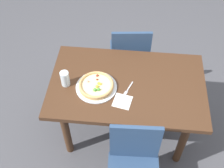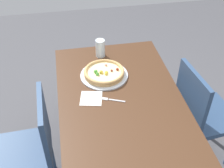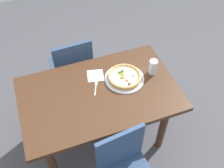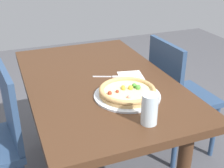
{
  "view_description": "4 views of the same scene",
  "coord_description": "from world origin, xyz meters",
  "views": [
    {
      "loc": [
        -0.02,
        1.55,
        2.59
      ],
      "look_at": [
        0.13,
        0.03,
        0.77
      ],
      "focal_mm": 45.94,
      "sensor_mm": 36.0,
      "label": 1
    },
    {
      "loc": [
        -1.35,
        0.31,
        2.01
      ],
      "look_at": [
        0.13,
        0.03,
        0.77
      ],
      "focal_mm": 45.78,
      "sensor_mm": 36.0,
      "label": 2
    },
    {
      "loc": [
        -0.37,
        -1.34,
        2.46
      ],
      "look_at": [
        0.13,
        0.03,
        0.77
      ],
      "focal_mm": 42.59,
      "sensor_mm": 36.0,
      "label": 3
    },
    {
      "loc": [
        1.47,
        -0.49,
        1.47
      ],
      "look_at": [
        0.13,
        0.03,
        0.77
      ],
      "focal_mm": 47.65,
      "sensor_mm": 36.0,
      "label": 4
    }
  ],
  "objects": [
    {
      "name": "dining_table",
      "position": [
        0.0,
        0.0,
        0.64
      ],
      "size": [
        1.31,
        0.81,
        0.75
      ],
      "color": "#472B19",
      "rests_on": "ground"
    },
    {
      "name": "chair_far",
      "position": [
        -0.1,
        0.62,
        0.49
      ],
      "size": [
        0.42,
        0.42,
        0.89
      ],
      "rotation": [
        0.0,
        0.0,
        0.04
      ],
      "color": "navy",
      "rests_on": "ground"
    },
    {
      "name": "plate",
      "position": [
        0.25,
        0.07,
        0.76
      ],
      "size": [
        0.34,
        0.34,
        0.01
      ],
      "primitive_type": "cylinder",
      "color": "silver",
      "rests_on": "dining_table"
    },
    {
      "name": "pizza",
      "position": [
        0.25,
        0.07,
        0.78
      ],
      "size": [
        0.29,
        0.29,
        0.05
      ],
      "color": "tan",
      "rests_on": "plate"
    },
    {
      "name": "fork",
      "position": [
        -0.01,
        0.07,
        0.76
      ],
      "size": [
        0.08,
        0.16,
        0.0
      ],
      "rotation": [
        0.0,
        0.0,
        1.18
      ],
      "color": "silver",
      "rests_on": "dining_table"
    },
    {
      "name": "drinking_glass",
      "position": [
        0.51,
        0.06,
        0.82
      ],
      "size": [
        0.07,
        0.07,
        0.14
      ],
      "primitive_type": "cylinder",
      "color": "silver",
      "rests_on": "dining_table"
    },
    {
      "name": "napkin",
      "position": [
        0.03,
        0.19,
        0.76
      ],
      "size": [
        0.17,
        0.17,
        0.0
      ],
      "primitive_type": "cube",
      "rotation": [
        0.0,
        0.0,
        -0.2
      ],
      "color": "white",
      "rests_on": "dining_table"
    }
  ]
}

